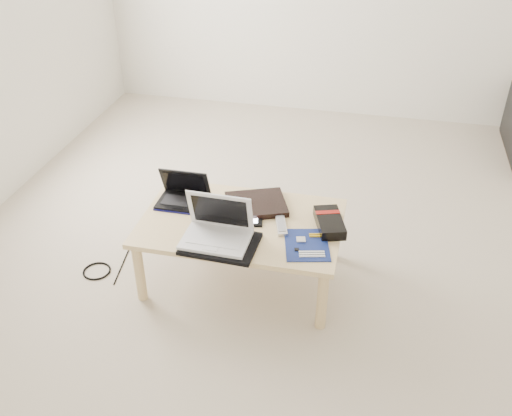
% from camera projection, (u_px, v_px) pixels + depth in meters
% --- Properties ---
extents(ground, '(4.00, 4.00, 0.00)m').
position_uv_depth(ground, '(284.00, 230.00, 3.75)').
color(ground, beige).
rests_on(ground, ground).
extents(coffee_table, '(1.10, 0.70, 0.40)m').
position_uv_depth(coffee_table, '(241.00, 228.00, 3.17)').
color(coffee_table, '#D5B880').
rests_on(coffee_table, ground).
extents(book, '(0.41, 0.38, 0.03)m').
position_uv_depth(book, '(256.00, 204.00, 3.25)').
color(book, black).
rests_on(book, coffee_table).
extents(netbook, '(0.29, 0.21, 0.20)m').
position_uv_depth(netbook, '(184.00, 196.00, 3.28)').
color(netbook, black).
rests_on(netbook, coffee_table).
extents(tablet, '(0.29, 0.24, 0.01)m').
position_uv_depth(tablet, '(239.00, 216.00, 3.17)').
color(tablet, black).
rests_on(tablet, coffee_table).
extents(remote, '(0.11, 0.23, 0.02)m').
position_uv_depth(remote, '(281.00, 223.00, 3.10)').
color(remote, '#B3B4B8').
rests_on(remote, coffee_table).
extents(neoprene_sleeve, '(0.39, 0.30, 0.02)m').
position_uv_depth(neoprene_sleeve, '(220.00, 244.00, 2.95)').
color(neoprene_sleeve, black).
rests_on(neoprene_sleeve, coffee_table).
extents(white_laptop, '(0.35, 0.25, 0.25)m').
position_uv_depth(white_laptop, '(217.00, 230.00, 2.95)').
color(white_laptop, white).
rests_on(white_laptop, neoprene_sleeve).
extents(motherboard, '(0.28, 0.32, 0.01)m').
position_uv_depth(motherboard, '(307.00, 245.00, 2.95)').
color(motherboard, '#0B1B4A').
rests_on(motherboard, coffee_table).
extents(gpu_box, '(0.21, 0.29, 0.06)m').
position_uv_depth(gpu_box, '(329.00, 222.00, 3.08)').
color(gpu_box, black).
rests_on(gpu_box, coffee_table).
extents(cable_coil, '(0.12, 0.12, 0.01)m').
position_uv_depth(cable_coil, '(206.00, 223.00, 3.11)').
color(cable_coil, black).
rests_on(cable_coil, coffee_table).
extents(floor_cable_coil, '(0.21, 0.21, 0.01)m').
position_uv_depth(floor_cable_coil, '(97.00, 271.00, 3.39)').
color(floor_cable_coil, black).
rests_on(floor_cable_coil, ground).
extents(floor_cable_trail, '(0.06, 0.33, 0.01)m').
position_uv_depth(floor_cable_trail, '(122.00, 266.00, 3.43)').
color(floor_cable_trail, black).
rests_on(floor_cable_trail, ground).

